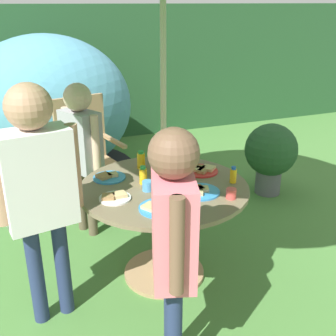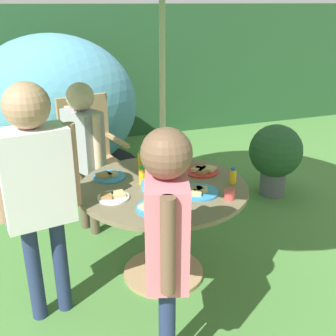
# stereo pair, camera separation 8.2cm
# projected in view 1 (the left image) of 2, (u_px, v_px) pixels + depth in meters

# --- Properties ---
(ground_plane) EXTENTS (10.00, 10.00, 0.02)m
(ground_plane) POSITION_uv_depth(u_px,v_px,m) (164.00, 275.00, 2.93)
(ground_plane) COLOR #477A38
(hedge_backdrop) EXTENTS (9.00, 0.70, 1.77)m
(hedge_backdrop) POSITION_uv_depth(u_px,v_px,m) (71.00, 73.00, 5.64)
(hedge_backdrop) COLOR #234C28
(hedge_backdrop) RESTS_ON ground_plane
(garden_table) EXTENTS (1.10, 1.10, 0.69)m
(garden_table) POSITION_uv_depth(u_px,v_px,m) (164.00, 213.00, 2.74)
(garden_table) COLOR tan
(garden_table) RESTS_ON ground_plane
(wooden_chair) EXTENTS (0.55, 0.55, 1.04)m
(wooden_chair) POSITION_uv_depth(u_px,v_px,m) (87.00, 152.00, 3.63)
(wooden_chair) COLOR tan
(wooden_chair) RESTS_ON ground_plane
(dome_tent) EXTENTS (2.10, 2.10, 1.50)m
(dome_tent) POSITION_uv_depth(u_px,v_px,m) (49.00, 107.00, 4.45)
(dome_tent) COLOR teal
(dome_tent) RESTS_ON ground_plane
(potted_plant) EXTENTS (0.51, 0.51, 0.71)m
(potted_plant) POSITION_uv_depth(u_px,v_px,m) (271.00, 153.00, 4.02)
(potted_plant) COLOR #595960
(potted_plant) RESTS_ON ground_plane
(child_in_grey_shirt) EXTENTS (0.30, 0.39, 1.25)m
(child_in_grey_shirt) POSITION_uv_depth(u_px,v_px,m) (81.00, 141.00, 3.17)
(child_in_grey_shirt) COLOR brown
(child_in_grey_shirt) RESTS_ON ground_plane
(child_in_white_shirt) EXTENTS (0.48, 0.26, 1.43)m
(child_in_white_shirt) POSITION_uv_depth(u_px,v_px,m) (38.00, 179.00, 2.21)
(child_in_white_shirt) COLOR navy
(child_in_white_shirt) RESTS_ON ground_plane
(child_in_pink_shirt) EXTENTS (0.29, 0.43, 1.32)m
(child_in_pink_shirt) POSITION_uv_depth(u_px,v_px,m) (173.00, 229.00, 1.87)
(child_in_pink_shirt) COLOR navy
(child_in_pink_shirt) RESTS_ON ground_plane
(snack_bowl) EXTENTS (0.13, 0.13, 0.07)m
(snack_bowl) POSITION_uv_depth(u_px,v_px,m) (173.00, 158.00, 3.04)
(snack_bowl) COLOR white
(snack_bowl) RESTS_ON garden_table
(plate_back_edge) EXTENTS (0.22, 0.22, 0.03)m
(plate_back_edge) POSITION_uv_depth(u_px,v_px,m) (109.00, 177.00, 2.77)
(plate_back_edge) COLOR #338CD8
(plate_back_edge) RESTS_ON garden_table
(plate_mid_left) EXTENTS (0.25, 0.25, 0.03)m
(plate_mid_left) POSITION_uv_depth(u_px,v_px,m) (200.00, 191.00, 2.56)
(plate_mid_left) COLOR #338CD8
(plate_mid_left) RESTS_ON garden_table
(plate_far_right) EXTENTS (0.24, 0.24, 0.03)m
(plate_far_right) POSITION_uv_depth(u_px,v_px,m) (202.00, 170.00, 2.88)
(plate_far_right) COLOR red
(plate_far_right) RESTS_ON garden_table
(plate_front_edge) EXTENTS (0.25, 0.25, 0.03)m
(plate_front_edge) POSITION_uv_depth(u_px,v_px,m) (160.00, 207.00, 2.36)
(plate_front_edge) COLOR #338CD8
(plate_front_edge) RESTS_ON garden_table
(plate_near_left) EXTENTS (0.19, 0.19, 0.03)m
(plate_near_left) POSITION_uv_depth(u_px,v_px,m) (115.00, 197.00, 2.48)
(plate_near_left) COLOR white
(plate_near_left) RESTS_ON garden_table
(juice_bottle_near_right) EXTENTS (0.05, 0.05, 0.13)m
(juice_bottle_near_right) POSITION_uv_depth(u_px,v_px,m) (157.00, 161.00, 2.92)
(juice_bottle_near_right) COLOR yellow
(juice_bottle_near_right) RESTS_ON garden_table
(juice_bottle_far_left) EXTENTS (0.06, 0.06, 0.13)m
(juice_bottle_far_left) POSITION_uv_depth(u_px,v_px,m) (141.00, 160.00, 2.92)
(juice_bottle_far_left) COLOR yellow
(juice_bottle_far_left) RESTS_ON garden_table
(juice_bottle_center_front) EXTENTS (0.05, 0.05, 0.12)m
(juice_bottle_center_front) POSITION_uv_depth(u_px,v_px,m) (143.00, 175.00, 2.68)
(juice_bottle_center_front) COLOR yellow
(juice_bottle_center_front) RESTS_ON garden_table
(juice_bottle_center_back) EXTENTS (0.05, 0.05, 0.13)m
(juice_bottle_center_back) POSITION_uv_depth(u_px,v_px,m) (163.00, 166.00, 2.82)
(juice_bottle_center_back) COLOR yellow
(juice_bottle_center_back) RESTS_ON garden_table
(juice_bottle_mid_right) EXTENTS (0.04, 0.04, 0.11)m
(juice_bottle_mid_right) POSITION_uv_depth(u_px,v_px,m) (233.00, 175.00, 2.69)
(juice_bottle_mid_right) COLOR yellow
(juice_bottle_mid_right) RESTS_ON garden_table
(cup_near) EXTENTS (0.06, 0.06, 0.06)m
(cup_near) POSITION_uv_depth(u_px,v_px,m) (231.00, 194.00, 2.48)
(cup_near) COLOR #E04C47
(cup_near) RESTS_ON garden_table
(cup_far) EXTENTS (0.07, 0.07, 0.06)m
(cup_far) POSITION_uv_depth(u_px,v_px,m) (148.00, 186.00, 2.59)
(cup_far) COLOR #4C99D8
(cup_far) RESTS_ON garden_table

